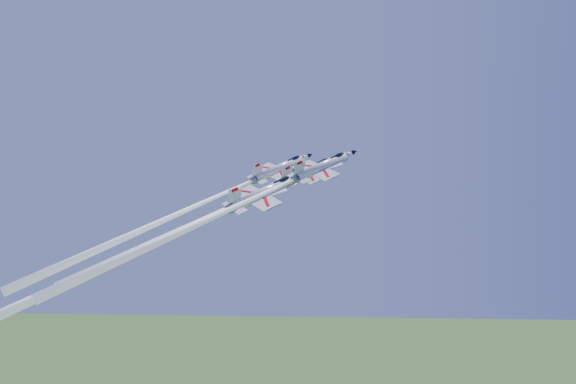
{
  "coord_description": "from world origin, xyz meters",
  "views": [
    {
      "loc": [
        5.82,
        -113.4,
        95.36
      ],
      "look_at": [
        0.0,
        0.0,
        91.48
      ],
      "focal_mm": 40.0,
      "sensor_mm": 36.0,
      "label": 1
    }
  ],
  "objects_px": {
    "jet_lead": "(222,211)",
    "jet_right": "(225,211)",
    "jet_left": "(184,211)",
    "jet_slot": "(139,250)"
  },
  "relations": [
    {
      "from": "jet_left",
      "to": "jet_slot",
      "type": "relative_size",
      "value": 0.88
    },
    {
      "from": "jet_slot",
      "to": "jet_lead",
      "type": "bearing_deg",
      "value": 100.68
    },
    {
      "from": "jet_left",
      "to": "jet_lead",
      "type": "bearing_deg",
      "value": 55.07
    },
    {
      "from": "jet_slot",
      "to": "jet_left",
      "type": "bearing_deg",
      "value": 120.9
    },
    {
      "from": "jet_lead",
      "to": "jet_right",
      "type": "relative_size",
      "value": 0.97
    },
    {
      "from": "jet_lead",
      "to": "jet_right",
      "type": "height_order",
      "value": "jet_right"
    },
    {
      "from": "jet_left",
      "to": "jet_slot",
      "type": "xyz_separation_m",
      "value": [
        -4.24,
        -12.7,
        -5.23
      ]
    },
    {
      "from": "jet_lead",
      "to": "jet_right",
      "type": "xyz_separation_m",
      "value": [
        1.97,
        -10.0,
        0.55
      ]
    },
    {
      "from": "jet_lead",
      "to": "jet_slot",
      "type": "relative_size",
      "value": 0.82
    },
    {
      "from": "jet_left",
      "to": "jet_right",
      "type": "distance_m",
      "value": 12.6
    }
  ]
}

